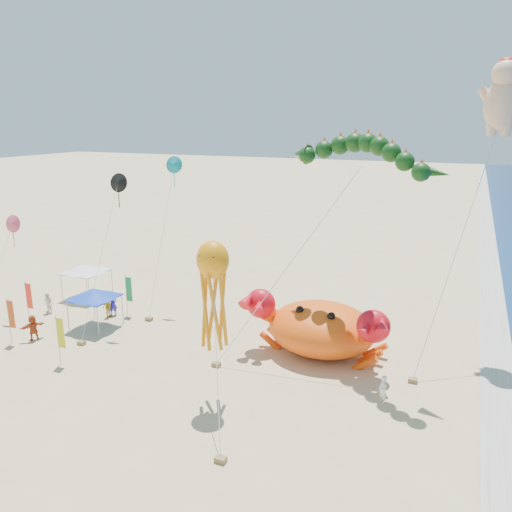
% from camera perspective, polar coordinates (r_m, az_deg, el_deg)
% --- Properties ---
extents(ground, '(320.00, 320.00, 0.00)m').
position_cam_1_polar(ground, '(29.92, 2.06, -13.46)').
color(ground, '#D1B784').
rests_on(ground, ground).
extents(foam_strip, '(320.00, 320.00, 0.00)m').
position_cam_1_polar(foam_strip, '(28.52, 26.22, -16.73)').
color(foam_strip, silver).
rests_on(foam_strip, ground).
extents(crab_inflatable, '(9.26, 6.37, 4.06)m').
position_cam_1_polar(crab_inflatable, '(31.95, 7.45, -8.06)').
color(crab_inflatable, '#FA530D').
rests_on(crab_inflatable, ground).
extents(dragon_kite, '(12.06, 7.01, 13.35)m').
position_cam_1_polar(dragon_kite, '(29.12, 11.69, 10.82)').
color(dragon_kite, '#0E340E').
rests_on(dragon_kite, ground).
extents(cherub_kite, '(4.32, 8.27, 17.91)m').
position_cam_1_polar(cherub_kite, '(34.05, 26.38, 16.10)').
color(cherub_kite, '#FCC39A').
rests_on(cherub_kite, ground).
extents(octopus_kite, '(3.76, 5.57, 8.64)m').
position_cam_1_polar(octopus_kite, '(25.30, -4.89, -3.54)').
color(octopus_kite, orange).
rests_on(octopus_kite, ground).
extents(canopy_blue, '(3.17, 3.17, 2.71)m').
position_cam_1_polar(canopy_blue, '(37.12, -18.01, -4.26)').
color(canopy_blue, gray).
rests_on(canopy_blue, ground).
extents(canopy_white, '(3.38, 3.38, 2.71)m').
position_cam_1_polar(canopy_white, '(43.59, -18.86, -1.44)').
color(canopy_white, gray).
rests_on(canopy_white, ground).
extents(feather_flags, '(7.47, 8.19, 3.20)m').
position_cam_1_polar(feather_flags, '(36.73, -21.61, -5.52)').
color(feather_flags, gray).
rests_on(feather_flags, ground).
extents(beachgoers, '(26.52, 6.86, 1.80)m').
position_cam_1_polar(beachgoers, '(37.43, -18.95, -6.76)').
color(beachgoers, gold).
rests_on(beachgoers, ground).
extents(small_kites, '(11.00, 10.25, 11.81)m').
position_cam_1_polar(small_kites, '(37.53, -17.33, 5.62)').
color(small_kites, '#0D8593').
rests_on(small_kites, ground).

